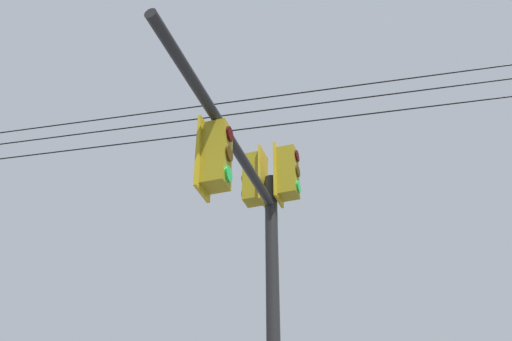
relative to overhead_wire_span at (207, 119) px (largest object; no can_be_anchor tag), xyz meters
The scene contains 2 objects.
signal_mast_assembly 3.39m from the overhead_wire_span, 123.03° to the right, with size 4.35×1.30×7.55m.
overhead_wire_span is the anchor object (origin of this frame).
Camera 1 is at (-7.48, 0.07, 1.91)m, focal length 39.95 mm.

